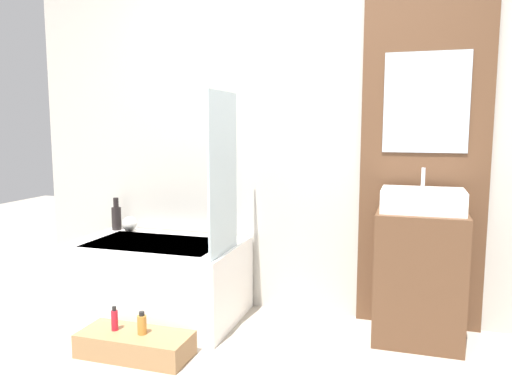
% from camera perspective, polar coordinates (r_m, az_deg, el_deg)
% --- Properties ---
extents(wall_tiled_back, '(4.20, 0.06, 2.60)m').
position_cam_1_polar(wall_tiled_back, '(3.55, 5.24, 6.87)').
color(wall_tiled_back, '#B7B2A8').
rests_on(wall_tiled_back, ground_plane).
extents(wall_wood_accent, '(0.81, 0.04, 2.60)m').
position_cam_1_polar(wall_wood_accent, '(3.42, 18.72, 6.67)').
color(wall_wood_accent, brown).
rests_on(wall_wood_accent, ground_plane).
extents(bathtub, '(1.18, 0.77, 0.53)m').
position_cam_1_polar(bathtub, '(3.63, -11.30, -9.76)').
color(bathtub, white).
rests_on(bathtub, ground_plane).
extents(glass_shower_screen, '(0.01, 0.47, 1.02)m').
position_cam_1_polar(glass_shower_screen, '(3.13, -3.78, 2.09)').
color(glass_shower_screen, silver).
rests_on(glass_shower_screen, bathtub).
extents(wooden_step_bench, '(0.66, 0.28, 0.14)m').
position_cam_1_polar(wooden_step_bench, '(3.14, -13.65, -16.56)').
color(wooden_step_bench, '#997047').
rests_on(wooden_step_bench, ground_plane).
extents(vanity_cabinet, '(0.53, 0.45, 0.82)m').
position_cam_1_polar(vanity_cabinet, '(3.31, 18.14, -9.17)').
color(vanity_cabinet, brown).
rests_on(vanity_cabinet, ground_plane).
extents(sink, '(0.49, 0.34, 0.26)m').
position_cam_1_polar(sink, '(3.21, 18.49, -0.92)').
color(sink, white).
rests_on(sink, vanity_cabinet).
extents(vase_tall_dark, '(0.07, 0.07, 0.25)m').
position_cam_1_polar(vase_tall_dark, '(4.05, -15.66, -2.74)').
color(vase_tall_dark, black).
rests_on(vase_tall_dark, bathtub).
extents(vase_round_light, '(0.12, 0.12, 0.12)m').
position_cam_1_polar(vase_round_light, '(3.97, -14.23, -3.56)').
color(vase_round_light, silver).
rests_on(vase_round_light, bathtub).
extents(bottle_soap_primary, '(0.04, 0.04, 0.15)m').
position_cam_1_polar(bottle_soap_primary, '(3.15, -15.86, -13.85)').
color(bottle_soap_primary, '#B21928').
rests_on(bottle_soap_primary, wooden_step_bench).
extents(bottle_soap_secondary, '(0.05, 0.05, 0.14)m').
position_cam_1_polar(bottle_soap_secondary, '(3.06, -12.90, -14.49)').
color(bottle_soap_secondary, '#B2752D').
rests_on(bottle_soap_secondary, wooden_step_bench).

